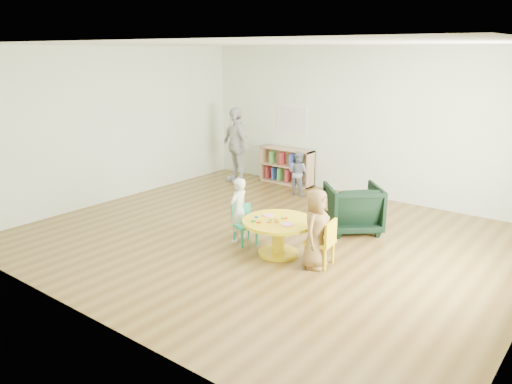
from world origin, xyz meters
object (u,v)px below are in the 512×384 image
activity_table (278,231)px  armchair (353,208)px  kid_chair_left (244,223)px  kid_chair_right (323,241)px  child_right (316,229)px  toddler (298,173)px  child_left (238,210)px  adult_caretaker (236,145)px  bookshelf (287,166)px

activity_table → armchair: armchair is taller
kid_chair_left → kid_chair_right: 1.32m
child_right → kid_chair_right: bearing=-36.4°
armchair → toddler: toddler is taller
kid_chair_left → child_right: bearing=108.2°
kid_chair_left → child_right: size_ratio=0.54×
kid_chair_left → activity_table: bearing=108.3°
kid_chair_right → child_left: (-1.42, 0.00, 0.14)m
activity_table → kid_chair_right: 0.67m
kid_chair_left → child_left: child_left is taller
kid_chair_right → kid_chair_left: bearing=83.1°
kid_chair_right → adult_caretaker: size_ratio=0.40×
activity_table → child_right: (0.62, -0.05, 0.18)m
child_left → toddler: 2.70m
kid_chair_left → adult_caretaker: size_ratio=0.35×
kid_chair_right → toddler: bearing=31.7°
kid_chair_right → bookshelf: 4.22m
kid_chair_left → bookshelf: (-1.43, 3.20, 0.06)m
kid_chair_left → kid_chair_right: bearing=112.9°
bookshelf → child_left: size_ratio=1.26×
child_right → child_left: bearing=76.3°
bookshelf → child_left: (1.32, -3.20, 0.11)m
kid_chair_left → child_left: 0.20m
armchair → bookshelf: bearing=-79.0°
child_left → child_right: bearing=83.5°
kid_chair_left → child_left: size_ratio=0.59×
activity_table → toddler: size_ratio=1.16×
activity_table → child_right: size_ratio=0.95×
kid_chair_right → bookshelf: bearing=33.7°
kid_chair_left → toddler: (-0.77, 2.62, 0.13)m
armchair → kid_chair_left: bearing=11.5°
kid_chair_right → child_right: 0.22m
child_left → kid_chair_left: bearing=87.4°
bookshelf → adult_caretaker: (-0.94, -0.54, 0.43)m
child_right → adult_caretaker: size_ratio=0.66×
kid_chair_right → toddler: size_ratio=0.73×
bookshelf → toddler: 0.88m
activity_table → child_left: (-0.75, 0.05, 0.13)m
activity_table → toddler: 3.02m
armchair → child_right: 1.55m
armchair → child_left: 1.81m
activity_table → adult_caretaker: 4.08m
activity_table → adult_caretaker: adult_caretaker is taller
child_right → bookshelf: bearing=29.9°
kid_chair_right → child_left: child_left is taller
activity_table → bookshelf: bookshelf is taller
armchair → kid_chair_right: bearing=59.2°
activity_table → toddler: bearing=118.0°
toddler → child_right: bearing=130.2°
kid_chair_right → bookshelf: size_ratio=0.52×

